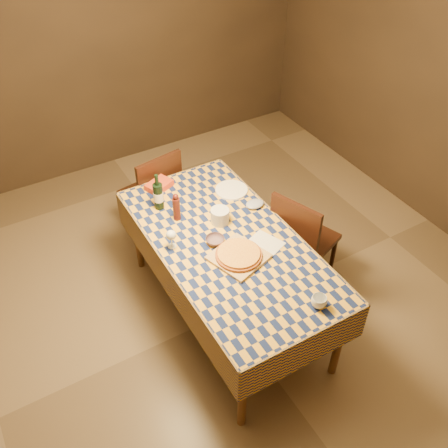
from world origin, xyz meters
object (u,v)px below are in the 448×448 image
object	(u,v)px
bowl	(215,240)
chair_far	(155,192)
cutting_board	(239,257)
wine_bottle	(158,196)
white_plate	(231,190)
dining_table	(228,250)
chair_right	(300,238)
pizza	(239,254)

from	to	relation	value
bowl	chair_far	size ratio (longest dim) A/B	0.14
cutting_board	bowl	bearing A→B (deg)	106.52
cutting_board	wine_bottle	size ratio (longest dim) A/B	1.10
bowl	white_plate	bearing A→B (deg)	48.30
chair_far	white_plate	bearing A→B (deg)	-54.61
dining_table	chair_far	size ratio (longest dim) A/B	1.98
wine_bottle	chair_right	xyz separation A→B (m)	(0.89, -0.60, -0.36)
cutting_board	bowl	xyz separation A→B (m)	(-0.06, 0.21, 0.01)
pizza	white_plate	world-z (taller)	pizza
pizza	white_plate	bearing A→B (deg)	62.90
dining_table	white_plate	distance (m)	0.59
dining_table	chair_right	bearing A→B (deg)	-1.22
wine_bottle	chair_far	world-z (taller)	wine_bottle
cutting_board	pizza	distance (m)	0.03
chair_far	wine_bottle	bearing A→B (deg)	-107.37
cutting_board	pizza	size ratio (longest dim) A/B	0.89
dining_table	white_plate	xyz separation A→B (m)	(0.32, 0.49, 0.08)
wine_bottle	chair_right	distance (m)	1.13
dining_table	bowl	bearing A→B (deg)	151.92
wine_bottle	white_plate	bearing A→B (deg)	-9.42
bowl	white_plate	xyz separation A→B (m)	(0.40, 0.45, -0.01)
pizza	chair_far	size ratio (longest dim) A/B	0.40
wine_bottle	white_plate	world-z (taller)	wine_bottle
cutting_board	pizza	xyz separation A→B (m)	(0.00, 0.00, 0.03)
chair_right	pizza	bearing A→B (deg)	-166.71
chair_right	bowl	bearing A→B (deg)	175.67
white_plate	cutting_board	bearing A→B (deg)	-117.10
pizza	wine_bottle	bearing A→B (deg)	107.20
dining_table	cutting_board	world-z (taller)	cutting_board
cutting_board	dining_table	bearing A→B (deg)	85.11
cutting_board	chair_far	distance (m)	1.28
dining_table	white_plate	world-z (taller)	white_plate
bowl	chair_right	size ratio (longest dim) A/B	0.14
wine_bottle	chair_right	size ratio (longest dim) A/B	0.32
cutting_board	wine_bottle	bearing A→B (deg)	107.20
bowl	chair_right	world-z (taller)	chair_right
cutting_board	chair_far	world-z (taller)	chair_far
dining_table	wine_bottle	world-z (taller)	wine_bottle
cutting_board	chair_right	distance (m)	0.73
dining_table	bowl	xyz separation A→B (m)	(-0.08, 0.04, 0.10)
cutting_board	white_plate	bearing A→B (deg)	62.90
bowl	chair_right	xyz separation A→B (m)	(0.72, -0.05, -0.27)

